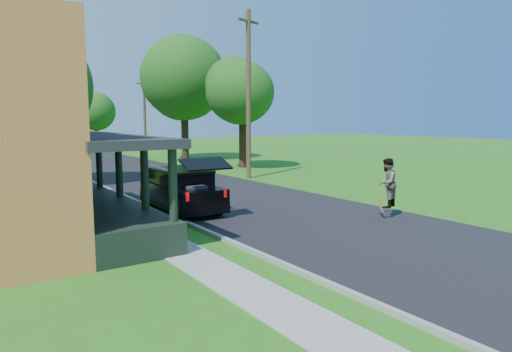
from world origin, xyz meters
TOP-DOWN VIEW (x-y plane):
  - ground at (0.00, 0.00)m, footprint 140.00×140.00m
  - street at (0.00, 20.00)m, footprint 8.00×120.00m
  - curb at (-4.05, 20.00)m, footprint 0.15×120.00m
  - sidewalk at (-5.60, 20.00)m, footprint 1.30×120.00m
  - front_walk at (-9.50, 6.00)m, footprint 6.50×1.20m
  - black_suv at (-3.20, 6.50)m, footprint 1.97×4.88m
  - skateboarder at (2.50, 1.11)m, footprint 1.07×0.96m
  - skateboard at (2.36, 1.27)m, footprint 0.40×0.60m
  - tree_left_mid at (-7.26, 17.04)m, footprint 6.91×7.05m
  - tree_right_near at (7.52, 18.88)m, footprint 5.90×5.64m
  - tree_right_mid at (6.83, 27.39)m, footprint 7.65×7.69m
  - tree_right_far at (5.36, 50.54)m, footprint 5.93×6.12m
  - utility_pole_near at (4.50, 13.41)m, footprint 1.73×0.61m
  - utility_pole_far at (4.76, 31.52)m, footprint 1.45×0.58m

SIDE VIEW (x-z plane):
  - ground at x=0.00m, z-range 0.00..0.00m
  - street at x=0.00m, z-range -0.01..0.01m
  - curb at x=-4.05m, z-range -0.06..0.06m
  - sidewalk at x=-5.60m, z-range -0.01..0.01m
  - front_walk at x=-9.50m, z-range -0.01..0.01m
  - skateboard at x=2.36m, z-range 0.14..0.74m
  - black_suv at x=-3.20m, z-range -0.27..1.99m
  - skateboarder at x=2.50m, z-range 0.41..2.22m
  - utility_pole_far at x=4.76m, z-range 0.13..7.56m
  - tree_right_far at x=5.36m, z-range 1.06..8.33m
  - utility_pole_near at x=4.50m, z-range 0.16..10.17m
  - tree_left_mid at x=-7.26m, z-range 1.27..10.04m
  - tree_right_near at x=7.52m, z-range 1.40..9.98m
  - tree_right_mid at x=6.83m, z-range 1.71..12.64m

